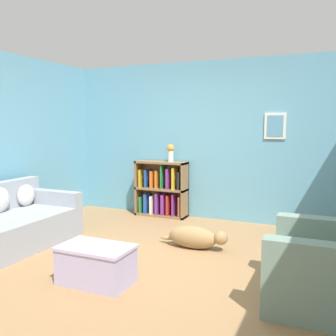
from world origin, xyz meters
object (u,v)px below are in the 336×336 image
object	(u,v)px
bookshelf	(162,190)
coffee_table	(96,263)
vase	(171,152)
dog	(195,237)

from	to	relation	value
bookshelf	coffee_table	xyz separation A→B (m)	(0.56, -2.78, -0.24)
vase	dog	bearing A→B (deg)	-55.72
vase	bookshelf	bearing A→B (deg)	174.97
bookshelf	vase	distance (m)	0.69
bookshelf	vase	world-z (taller)	vase
dog	vase	bearing A→B (deg)	124.28
bookshelf	vase	bearing A→B (deg)	-5.03
bookshelf	coffee_table	size ratio (longest dim) A/B	1.30
dog	bookshelf	bearing A→B (deg)	128.60
coffee_table	vase	bearing A→B (deg)	97.90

